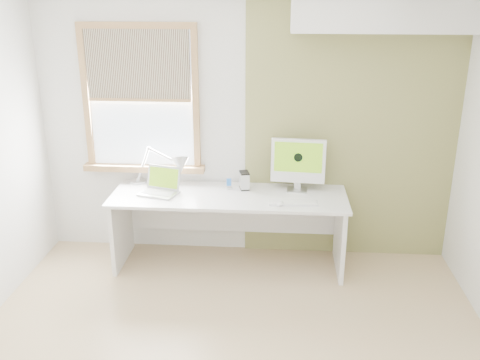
# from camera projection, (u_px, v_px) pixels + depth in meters

# --- Properties ---
(room) EXTENTS (4.04, 3.54, 2.64)m
(room) POSITION_uv_depth(u_px,v_px,m) (228.00, 191.00, 3.45)
(room) COLOR tan
(room) RESTS_ON ground
(accent_wall) EXTENTS (2.00, 0.02, 2.60)m
(accent_wall) POSITION_uv_depth(u_px,v_px,m) (351.00, 128.00, 5.01)
(accent_wall) COLOR olive
(accent_wall) RESTS_ON room
(soffit) EXTENTS (1.60, 0.40, 0.42)m
(soffit) POSITION_uv_depth(u_px,v_px,m) (386.00, 7.00, 4.46)
(soffit) COLOR white
(soffit) RESTS_ON room
(window) EXTENTS (1.20, 0.14, 1.42)m
(window) POSITION_uv_depth(u_px,v_px,m) (141.00, 100.00, 5.04)
(window) COLOR olive
(window) RESTS_ON room
(desk) EXTENTS (2.20, 0.70, 0.73)m
(desk) POSITION_uv_depth(u_px,v_px,m) (230.00, 212.00, 5.07)
(desk) COLOR white
(desk) RESTS_ON room
(desk_lamp) EXTENTS (0.66, 0.33, 0.38)m
(desk_lamp) POSITION_uv_depth(u_px,v_px,m) (172.00, 167.00, 5.09)
(desk_lamp) COLOR silver
(desk_lamp) RESTS_ON desk
(laptop) EXTENTS (0.40, 0.35, 0.24)m
(laptop) POSITION_uv_depth(u_px,v_px,m) (161.00, 187.00, 4.99)
(laptop) COLOR silver
(laptop) RESTS_ON desk
(phone_dock) EXTENTS (0.08, 0.08, 0.12)m
(phone_dock) POSITION_uv_depth(u_px,v_px,m) (229.00, 186.00, 5.08)
(phone_dock) COLOR silver
(phone_dock) RESTS_ON desk
(external_drive) EXTENTS (0.11, 0.15, 0.17)m
(external_drive) POSITION_uv_depth(u_px,v_px,m) (244.00, 180.00, 5.07)
(external_drive) COLOR silver
(external_drive) RESTS_ON desk
(imac) EXTENTS (0.51, 0.18, 0.50)m
(imac) POSITION_uv_depth(u_px,v_px,m) (298.00, 162.00, 4.98)
(imac) COLOR silver
(imac) RESTS_ON desk
(keyboard) EXTENTS (0.44, 0.14, 0.02)m
(keyboard) POSITION_uv_depth(u_px,v_px,m) (293.00, 203.00, 4.74)
(keyboard) COLOR white
(keyboard) RESTS_ON desk
(mouse) EXTENTS (0.08, 0.11, 0.03)m
(mouse) POSITION_uv_depth(u_px,v_px,m) (281.00, 204.00, 4.71)
(mouse) COLOR white
(mouse) RESTS_ON desk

